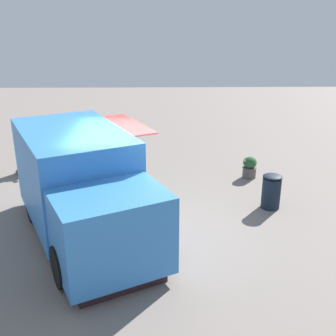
{
  "coord_description": "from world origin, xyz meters",
  "views": [
    {
      "loc": [
        0.67,
        -8.54,
        4.57
      ],
      "look_at": [
        0.85,
        0.53,
        1.21
      ],
      "focal_mm": 43.41,
      "sensor_mm": 36.0,
      "label": 1
    }
  ],
  "objects": [
    {
      "name": "person_customer",
      "position": [
        -3.6,
        3.35,
        0.35
      ],
      "size": [
        0.69,
        0.76,
        0.89
      ],
      "color": "#6C5958",
      "rests_on": "ground_plane"
    },
    {
      "name": "food_truck",
      "position": [
        -1.03,
        -0.42,
        1.08
      ],
      "size": [
        3.95,
        5.24,
        2.28
      ],
      "color": "#367ECF",
      "rests_on": "ground_plane"
    },
    {
      "name": "planter_flowering_far",
      "position": [
        3.36,
        2.9,
        0.33
      ],
      "size": [
        0.43,
        0.43,
        0.66
      ],
      "color": "#544C46",
      "rests_on": "ground_plane"
    },
    {
      "name": "trash_bin",
      "position": [
        3.47,
        0.82,
        0.46
      ],
      "size": [
        0.48,
        0.48,
        0.9
      ],
      "color": "black",
      "rests_on": "ground_plane"
    },
    {
      "name": "ground_plane",
      "position": [
        0.0,
        0.0,
        0.0
      ],
      "size": [
        40.0,
        40.0,
        0.0
      ],
      "primitive_type": "plane",
      "color": "slate"
    }
  ]
}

